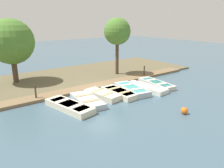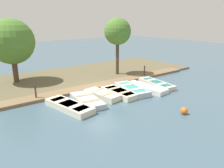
% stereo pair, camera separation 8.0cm
% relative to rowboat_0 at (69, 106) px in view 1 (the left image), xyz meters
% --- Properties ---
extents(ground_plane, '(80.00, 80.00, 0.00)m').
position_rel_rowboat_0_xyz_m(ground_plane, '(-1.31, 3.19, -0.19)').
color(ground_plane, '#425B6B').
extents(shore_bank, '(8.00, 24.00, 0.15)m').
position_rel_rowboat_0_xyz_m(shore_bank, '(-6.31, 3.19, -0.12)').
color(shore_bank, brown).
rests_on(shore_bank, ground_plane).
extents(dock_walkway, '(1.17, 20.08, 0.20)m').
position_rel_rowboat_0_xyz_m(dock_walkway, '(-2.65, 3.19, -0.09)').
color(dock_walkway, brown).
rests_on(dock_walkway, ground_plane).
extents(rowboat_0, '(3.52, 1.77, 0.39)m').
position_rel_rowboat_0_xyz_m(rowboat_0, '(0.00, 0.00, 0.00)').
color(rowboat_0, beige).
rests_on(rowboat_0, ground_plane).
extents(rowboat_1, '(3.14, 1.63, 0.37)m').
position_rel_rowboat_0_xyz_m(rowboat_1, '(-0.18, 1.32, -0.01)').
color(rowboat_1, '#B2BCC1').
rests_on(rowboat_1, ground_plane).
extents(rowboat_2, '(2.76, 1.38, 0.41)m').
position_rel_rowboat_0_xyz_m(rowboat_2, '(-0.44, 2.66, 0.01)').
color(rowboat_2, beige).
rests_on(rowboat_2, ground_plane).
extents(rowboat_3, '(2.93, 1.24, 0.39)m').
position_rel_rowboat_0_xyz_m(rowboat_3, '(-0.13, 3.89, -0.00)').
color(rowboat_3, beige).
rests_on(rowboat_3, ground_plane).
extents(rowboat_4, '(3.34, 1.69, 0.40)m').
position_rel_rowboat_0_xyz_m(rowboat_4, '(-0.17, 5.05, 0.01)').
color(rowboat_4, '#B2BCC1').
rests_on(rowboat_4, ground_plane).
extents(rowboat_5, '(3.46, 1.43, 0.34)m').
position_rel_rowboat_0_xyz_m(rowboat_5, '(0.08, 6.23, -0.02)').
color(rowboat_5, silver).
rests_on(rowboat_5, ground_plane).
extents(rowboat_6, '(3.44, 1.52, 0.36)m').
position_rel_rowboat_0_xyz_m(rowboat_6, '(-0.09, 7.58, -0.01)').
color(rowboat_6, beige).
rests_on(rowboat_6, ground_plane).
extents(mooring_post_near, '(0.11, 0.11, 1.08)m').
position_rel_rowboat_0_xyz_m(mooring_post_near, '(-2.55, -1.08, 0.35)').
color(mooring_post_near, '#47382D').
rests_on(mooring_post_near, ground_plane).
extents(mooring_post_far, '(0.11, 0.11, 1.08)m').
position_rel_rowboat_0_xyz_m(mooring_post_far, '(-2.55, 8.69, 0.35)').
color(mooring_post_far, '#47382D').
rests_on(mooring_post_far, ground_plane).
extents(buoy, '(0.40, 0.40, 0.40)m').
position_rel_rowboat_0_xyz_m(buoy, '(4.47, 4.79, 0.01)').
color(buoy, orange).
rests_on(buoy, ground_plane).
extents(park_tree_far_left, '(3.51, 3.51, 5.15)m').
position_rel_rowboat_0_xyz_m(park_tree_far_left, '(-7.37, -1.07, 3.18)').
color(park_tree_far_left, '#4C3828').
rests_on(park_tree_far_left, ground_plane).
extents(park_tree_left, '(2.38, 2.38, 5.21)m').
position_rel_rowboat_0_xyz_m(park_tree_left, '(-4.59, 7.18, 3.78)').
color(park_tree_left, '#4C3828').
rests_on(park_tree_left, ground_plane).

